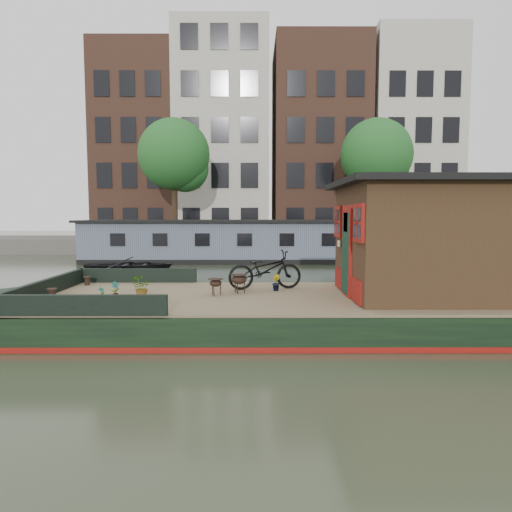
{
  "coord_description": "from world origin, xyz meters",
  "views": [
    {
      "loc": [
        -1.52,
        -9.54,
        2.34
      ],
      "look_at": [
        -1.49,
        0.5,
        1.44
      ],
      "focal_mm": 32.0,
      "sensor_mm": 36.0,
      "label": 1
    }
  ],
  "objects_px": {
    "potted_plant_a": "(115,290)",
    "dinghy": "(130,262)",
    "bicycle": "(265,270)",
    "cabin": "(431,238)",
    "brazier_front": "(239,284)",
    "brazier_rear": "(216,287)"
  },
  "relations": [
    {
      "from": "potted_plant_a",
      "to": "brazier_rear",
      "type": "height_order",
      "value": "brazier_rear"
    },
    {
      "from": "bicycle",
      "to": "brazier_rear",
      "type": "distance_m",
      "value": 1.37
    },
    {
      "from": "bicycle",
      "to": "brazier_front",
      "type": "bearing_deg",
      "value": 122.79
    },
    {
      "from": "potted_plant_a",
      "to": "brazier_front",
      "type": "xyz_separation_m",
      "value": [
        2.52,
        0.6,
        0.03
      ]
    },
    {
      "from": "bicycle",
      "to": "brazier_rear",
      "type": "height_order",
      "value": "bicycle"
    },
    {
      "from": "potted_plant_a",
      "to": "dinghy",
      "type": "distance_m",
      "value": 10.15
    },
    {
      "from": "bicycle",
      "to": "potted_plant_a",
      "type": "relative_size",
      "value": 4.92
    },
    {
      "from": "bicycle",
      "to": "brazier_front",
      "type": "distance_m",
      "value": 0.83
    },
    {
      "from": "cabin",
      "to": "dinghy",
      "type": "height_order",
      "value": "cabin"
    },
    {
      "from": "bicycle",
      "to": "cabin",
      "type": "bearing_deg",
      "value": -114.38
    },
    {
      "from": "cabin",
      "to": "brazier_front",
      "type": "height_order",
      "value": "cabin"
    },
    {
      "from": "brazier_front",
      "to": "dinghy",
      "type": "xyz_separation_m",
      "value": [
        -4.92,
        9.24,
        -0.49
      ]
    },
    {
      "from": "dinghy",
      "to": "bicycle",
      "type": "bearing_deg",
      "value": -151.74
    },
    {
      "from": "cabin",
      "to": "brazier_rear",
      "type": "xyz_separation_m",
      "value": [
        -4.53,
        0.02,
        -1.05
      ]
    },
    {
      "from": "cabin",
      "to": "potted_plant_a",
      "type": "bearing_deg",
      "value": -177.33
    },
    {
      "from": "cabin",
      "to": "brazier_rear",
      "type": "bearing_deg",
      "value": 179.75
    },
    {
      "from": "bicycle",
      "to": "dinghy",
      "type": "bearing_deg",
      "value": 21.59
    },
    {
      "from": "potted_plant_a",
      "to": "dinghy",
      "type": "height_order",
      "value": "potted_plant_a"
    },
    {
      "from": "potted_plant_a",
      "to": "bicycle",
      "type": "bearing_deg",
      "value": 20.39
    },
    {
      "from": "cabin",
      "to": "dinghy",
      "type": "distance_m",
      "value": 13.18
    },
    {
      "from": "bicycle",
      "to": "brazier_rear",
      "type": "relative_size",
      "value": 4.74
    },
    {
      "from": "cabin",
      "to": "dinghy",
      "type": "relative_size",
      "value": 1.12
    }
  ]
}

